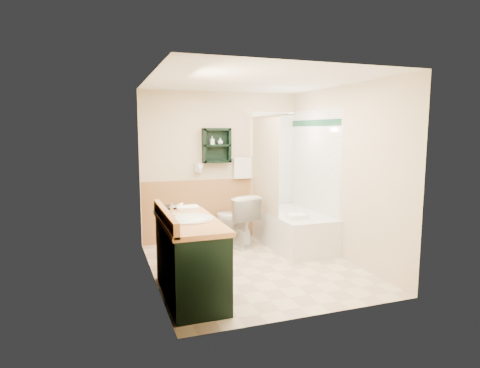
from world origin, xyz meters
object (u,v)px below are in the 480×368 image
Objects in this scene: vanity at (190,258)px; vanity_book at (164,199)px; bathtub at (294,229)px; toilet at (234,220)px; soap_bottle_a at (212,143)px; hair_dryer at (198,168)px; wall_shelf at (217,145)px; soap_bottle_b at (220,142)px.

vanity_book is at bearing 103.44° from vanity.
bathtub is (1.92, 1.33, -0.16)m from vanity.
toilet is 1.27m from soap_bottle_a.
vanity_book reaches higher than vanity.
hair_dryer is at bearing 172.38° from soap_bottle_a.
wall_shelf is 0.41× the size of vanity.
wall_shelf reaches higher than soap_bottle_b.
bathtub is 1.80m from soap_bottle_b.
hair_dryer is 1.82× the size of soap_bottle_a.
vanity is 2.00m from toilet.
vanity is at bearing 39.49° from toilet.
soap_bottle_a is at bearing 68.11° from vanity.
hair_dryer reaches higher than vanity.
toilet is 1.68m from vanity_book.
soap_bottle_b is at bearing -90.22° from toilet.
vanity_book reaches higher than toilet.
vanity_book reaches higher than bathtub.
soap_bottle_a reaches higher than bathtub.
vanity is 2.54m from soap_bottle_b.
wall_shelf reaches higher than toilet.
soap_bottle_b is at bearing 35.95° from vanity_book.
hair_dryer is at bearing 175.21° from soap_bottle_b.
vanity_book is 1.82× the size of soap_bottle_a.
bathtub is 11.38× the size of soap_bottle_a.
wall_shelf reaches higher than hair_dryer.
hair_dryer is 1.00m from toilet.
vanity is at bearing -145.29° from bathtub.
bathtub is 0.94m from toilet.
hair_dryer is 0.29× the size of toilet.
wall_shelf is at bearing 37.55° from vanity_book.
soap_bottle_b is (0.95, 2.04, 1.18)m from vanity.
wall_shelf reaches higher than vanity.
soap_bottle_b is (0.13, 0.00, 0.01)m from soap_bottle_a.
vanity reaches higher than bathtub.
wall_shelf reaches higher than bathtub.
vanity is 1.64× the size of toilet.
hair_dryer is 0.16× the size of bathtub.
wall_shelf is 0.37× the size of bathtub.
vanity is at bearing -115.05° from soap_bottle_b.
hair_dryer is at bearing 175.24° from wall_shelf.
soap_bottle_a is (0.82, 2.04, 1.17)m from vanity.
bathtub is (1.33, -0.74, -0.94)m from hair_dryer.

